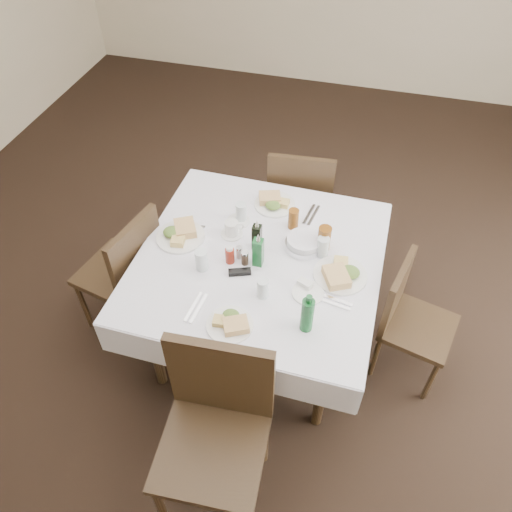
% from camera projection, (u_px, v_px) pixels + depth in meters
% --- Properties ---
extents(ground_plane, '(7.00, 7.00, 0.00)m').
position_uv_depth(ground_plane, '(266.00, 318.00, 3.45)').
color(ground_plane, black).
extents(room_shell, '(6.04, 7.04, 2.80)m').
position_uv_depth(room_shell, '(271.00, 85.00, 2.22)').
color(room_shell, beige).
rests_on(room_shell, ground).
extents(dining_table, '(1.37, 1.37, 0.76)m').
position_uv_depth(dining_table, '(259.00, 266.00, 2.86)').
color(dining_table, black).
rests_on(dining_table, ground).
extents(chair_north, '(0.48, 0.48, 0.93)m').
position_uv_depth(chair_north, '(300.00, 196.00, 3.53)').
color(chair_north, black).
rests_on(chair_north, ground).
extents(chair_south, '(0.52, 0.52, 1.03)m').
position_uv_depth(chair_south, '(217.00, 421.00, 2.31)').
color(chair_south, black).
rests_on(chair_south, ground).
extents(chair_east, '(0.47, 0.47, 0.82)m').
position_uv_depth(chair_east, '(408.00, 315.00, 2.88)').
color(chair_east, black).
rests_on(chair_east, ground).
extents(chair_west, '(0.52, 0.52, 0.92)m').
position_uv_depth(chair_west, '(127.00, 268.00, 3.06)').
color(chair_west, black).
rests_on(chair_west, ground).
extents(meal_north, '(0.25, 0.25, 0.06)m').
position_uv_depth(meal_north, '(274.00, 202.00, 3.10)').
color(meal_north, white).
rests_on(meal_north, dining_table).
extents(meal_south, '(0.23, 0.23, 0.05)m').
position_uv_depth(meal_south, '(231.00, 323.00, 2.46)').
color(meal_south, white).
rests_on(meal_south, dining_table).
extents(meal_east, '(0.29, 0.29, 0.06)m').
position_uv_depth(meal_east, '(341.00, 274.00, 2.68)').
color(meal_east, white).
rests_on(meal_east, dining_table).
extents(meal_west, '(0.28, 0.28, 0.06)m').
position_uv_depth(meal_west, '(180.00, 234.00, 2.90)').
color(meal_west, white).
rests_on(meal_west, dining_table).
extents(side_plate_a, '(0.14, 0.14, 0.01)m').
position_uv_depth(side_plate_a, '(238.00, 221.00, 3.00)').
color(side_plate_a, white).
rests_on(side_plate_a, dining_table).
extents(side_plate_b, '(0.17, 0.17, 0.01)m').
position_uv_depth(side_plate_b, '(308.00, 293.00, 2.61)').
color(side_plate_b, white).
rests_on(side_plate_b, dining_table).
extents(water_n, '(0.06, 0.06, 0.12)m').
position_uv_depth(water_n, '(241.00, 212.00, 2.97)').
color(water_n, silver).
rests_on(water_n, dining_table).
extents(water_s, '(0.06, 0.06, 0.12)m').
position_uv_depth(water_s, '(263.00, 288.00, 2.56)').
color(water_s, silver).
rests_on(water_s, dining_table).
extents(water_e, '(0.07, 0.07, 0.13)m').
position_uv_depth(water_e, '(323.00, 247.00, 2.77)').
color(water_e, silver).
rests_on(water_e, dining_table).
extents(water_w, '(0.07, 0.07, 0.13)m').
position_uv_depth(water_w, '(202.00, 260.00, 2.69)').
color(water_w, silver).
rests_on(water_w, dining_table).
extents(iced_tea_a, '(0.06, 0.06, 0.13)m').
position_uv_depth(iced_tea_a, '(293.00, 219.00, 2.93)').
color(iced_tea_a, brown).
rests_on(iced_tea_a, dining_table).
extents(iced_tea_b, '(0.07, 0.07, 0.15)m').
position_uv_depth(iced_tea_b, '(324.00, 238.00, 2.79)').
color(iced_tea_b, brown).
rests_on(iced_tea_b, dining_table).
extents(bread_basket, '(0.22, 0.22, 0.07)m').
position_uv_depth(bread_basket, '(304.00, 243.00, 2.83)').
color(bread_basket, silver).
rests_on(bread_basket, dining_table).
extents(oil_cruet_dark, '(0.05, 0.05, 0.21)m').
position_uv_depth(oil_cruet_dark, '(257.00, 236.00, 2.79)').
color(oil_cruet_dark, black).
rests_on(oil_cruet_dark, dining_table).
extents(oil_cruet_green, '(0.05, 0.05, 0.23)m').
position_uv_depth(oil_cruet_green, '(258.00, 251.00, 2.70)').
color(oil_cruet_green, '#155A27').
rests_on(oil_cruet_green, dining_table).
extents(ketchup_bottle, '(0.05, 0.05, 0.11)m').
position_uv_depth(ketchup_bottle, '(230.00, 255.00, 2.74)').
color(ketchup_bottle, maroon).
rests_on(ketchup_bottle, dining_table).
extents(salt_shaker, '(0.03, 0.03, 0.08)m').
position_uv_depth(salt_shaker, '(239.00, 252.00, 2.77)').
color(salt_shaker, white).
rests_on(salt_shaker, dining_table).
extents(pepper_shaker, '(0.04, 0.04, 0.09)m').
position_uv_depth(pepper_shaker, '(245.00, 258.00, 2.73)').
color(pepper_shaker, '#3A291E').
rests_on(pepper_shaker, dining_table).
extents(coffee_mug, '(0.14, 0.13, 0.09)m').
position_uv_depth(coffee_mug, '(232.00, 229.00, 2.90)').
color(coffee_mug, white).
rests_on(coffee_mug, dining_table).
extents(sunglasses, '(0.13, 0.08, 0.03)m').
position_uv_depth(sunglasses, '(240.00, 272.00, 2.70)').
color(sunglasses, black).
rests_on(sunglasses, dining_table).
extents(green_bottle, '(0.06, 0.06, 0.24)m').
position_uv_depth(green_bottle, '(307.00, 314.00, 2.39)').
color(green_bottle, '#155A27').
rests_on(green_bottle, dining_table).
extents(sugar_caddy, '(0.09, 0.07, 0.04)m').
position_uv_depth(sugar_caddy, '(305.00, 284.00, 2.63)').
color(sugar_caddy, white).
rests_on(sugar_caddy, dining_table).
extents(cutlery_n, '(0.08, 0.20, 0.01)m').
position_uv_depth(cutlery_n, '(311.00, 215.00, 3.04)').
color(cutlery_n, silver).
rests_on(cutlery_n, dining_table).
extents(cutlery_s, '(0.07, 0.20, 0.01)m').
position_uv_depth(cutlery_s, '(196.00, 308.00, 2.54)').
color(cutlery_s, silver).
rests_on(cutlery_s, dining_table).
extents(cutlery_e, '(0.20, 0.08, 0.01)m').
position_uv_depth(cutlery_e, '(333.00, 301.00, 2.57)').
color(cutlery_e, silver).
rests_on(cutlery_e, dining_table).
extents(cutlery_w, '(0.20, 0.07, 0.01)m').
position_uv_depth(cutlery_w, '(188.00, 227.00, 2.97)').
color(cutlery_w, silver).
rests_on(cutlery_w, dining_table).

